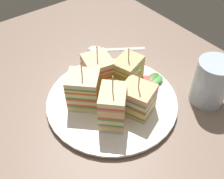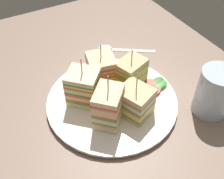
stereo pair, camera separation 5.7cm
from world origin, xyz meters
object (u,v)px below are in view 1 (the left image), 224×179
sandwich_wedge_1 (128,73)px  drinking_glass (210,85)px  sandwich_wedge_2 (98,72)px  spoon (102,49)px  sandwich_wedge_4 (113,107)px  plate (112,101)px  chip_pile (107,96)px  sandwich_wedge_3 (84,90)px  sandwich_wedge_0 (137,99)px

sandwich_wedge_1 → drinking_glass: sandwich_wedge_1 is taller
sandwich_wedge_2 → drinking_glass: sandwich_wedge_2 is taller
spoon → drinking_glass: size_ratio=1.35×
sandwich_wedge_4 → spoon: 26.08cm
plate → chip_pile: bearing=42.1°
sandwich_wedge_4 → sandwich_wedge_1: bearing=-10.5°
sandwich_wedge_3 → sandwich_wedge_1: bearing=38.0°
plate → sandwich_wedge_3: (2.74, 5.23, 4.32)cm
sandwich_wedge_3 → sandwich_wedge_0: bearing=-4.0°
sandwich_wedge_1 → sandwich_wedge_3: size_ratio=0.89×
sandwich_wedge_3 → sandwich_wedge_4: size_ratio=0.95×
chip_pile → spoon: size_ratio=0.55×
sandwich_wedge_0 → chip_pile: size_ratio=1.40×
sandwich_wedge_0 → plate: bearing=0.1°
sandwich_wedge_0 → spoon: bearing=-40.5°
chip_pile → drinking_glass: size_ratio=0.74×
plate → sandwich_wedge_0: size_ratio=2.63×
drinking_glass → chip_pile: bearing=55.1°
chip_pile → drinking_glass: (-12.62, -18.13, 2.38)cm
chip_pile → spoon: (16.40, -10.38, -1.67)cm
sandwich_wedge_3 → plate: bearing=15.9°
sandwich_wedge_1 → spoon: sandwich_wedge_1 is taller
sandwich_wedge_2 → sandwich_wedge_3: size_ratio=0.92×
sandwich_wedge_3 → spoon: (14.46, -14.89, -4.65)cm
spoon → sandwich_wedge_1: bearing=109.0°
sandwich_wedge_3 → spoon: size_ratio=0.81×
plate → chip_pile: chip_pile is taller
sandwich_wedge_3 → spoon: 21.28cm
sandwich_wedge_3 → chip_pile: 5.74cm
sandwich_wedge_0 → sandwich_wedge_4: size_ratio=0.90×
sandwich_wedge_4 → spoon: bearing=13.3°
sandwich_wedge_4 → drinking_glass: sandwich_wedge_4 is taller
plate → spoon: size_ratio=2.02×
sandwich_wedge_2 → chip_pile: 5.92cm
sandwich_wedge_0 → spoon: sandwich_wedge_0 is taller
sandwich_wedge_1 → spoon: (15.52, -4.01, -4.39)cm
sandwich_wedge_1 → spoon: bearing=-123.2°
chip_pile → plate: bearing=-137.9°
chip_pile → spoon: chip_pile is taller
sandwich_wedge_1 → sandwich_wedge_2: sandwich_wedge_2 is taller
sandwich_wedge_3 → sandwich_wedge_4: bearing=-33.2°
sandwich_wedge_0 → sandwich_wedge_3: sandwich_wedge_3 is taller
spoon → drinking_glass: 30.31cm
sandwich_wedge_0 → drinking_glass: bearing=-135.2°
sandwich_wedge_0 → sandwich_wedge_3: bearing=20.0°
plate → chip_pile: size_ratio=3.69×
plate → sandwich_wedge_1: (1.69, -5.65, 4.06)cm
sandwich_wedge_2 → chip_pile: sandwich_wedge_2 is taller
sandwich_wedge_1 → sandwich_wedge_4: sandwich_wedge_4 is taller
plate → sandwich_wedge_4: 7.49cm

